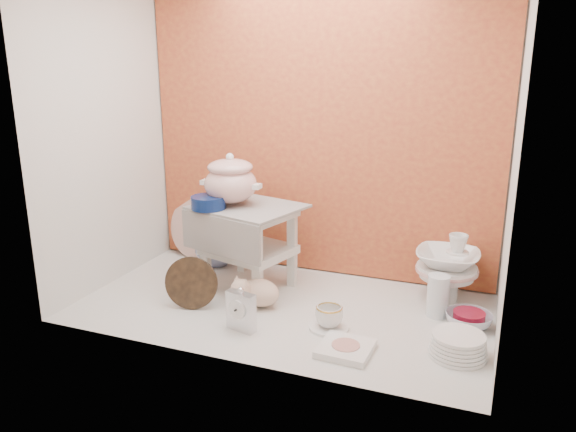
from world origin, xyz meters
name	(u,v)px	position (x,y,z in m)	size (l,w,h in m)	color
ground	(282,307)	(0.00, 0.00, 0.00)	(1.80, 1.80, 0.00)	silver
niche_shell	(297,93)	(0.00, 0.18, 0.93)	(1.86, 1.03, 1.53)	#C76831
step_stool	(249,247)	(-0.24, 0.16, 0.20)	(0.46, 0.40, 0.41)	silver
soup_tureen	(230,179)	(-0.32, 0.15, 0.53)	(0.29, 0.29, 0.25)	white
cobalt_bowl	(208,202)	(-0.38, 0.05, 0.44)	(0.16, 0.16, 0.06)	#0A1B4D
floral_platter	(196,227)	(-0.69, 0.44, 0.17)	(0.35, 0.10, 0.34)	silver
blue_white_vase	(216,244)	(-0.53, 0.37, 0.12)	(0.22, 0.22, 0.23)	silver
lacquer_tray	(191,283)	(-0.37, -0.15, 0.12)	(0.24, 0.05, 0.24)	black
mantel_clock	(241,309)	(-0.07, -0.27, 0.09)	(0.13, 0.04, 0.18)	silver
plush_pig	(259,292)	(-0.10, -0.03, 0.07)	(0.23, 0.16, 0.14)	beige
teacup_saucer	(329,327)	(0.26, -0.13, 0.01)	(0.17, 0.17, 0.01)	white
gold_rim_teacup	(329,316)	(0.26, -0.13, 0.06)	(0.11, 0.11, 0.09)	white
lattice_dish	(346,349)	(0.37, -0.29, 0.01)	(0.20, 0.20, 0.03)	white
dinner_plate_stack	(458,345)	(0.77, -0.16, 0.04)	(0.22, 0.22, 0.09)	white
crystal_bowl	(469,320)	(0.79, 0.10, 0.03)	(0.19, 0.19, 0.06)	silver
clear_glass_vase	(438,296)	(0.66, 0.16, 0.09)	(0.09, 0.09, 0.18)	silver
porcelain_tower	(447,267)	(0.67, 0.34, 0.16)	(0.28, 0.28, 0.32)	white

